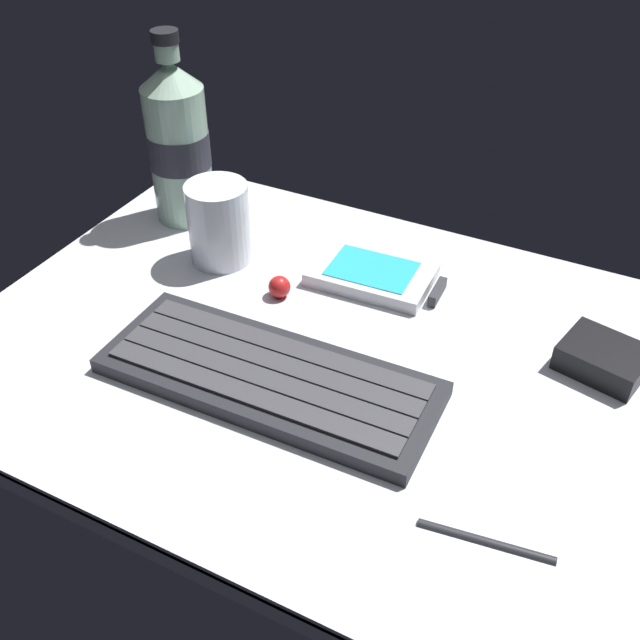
# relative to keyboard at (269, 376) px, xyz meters

# --- Properties ---
(ground_plane) EXTENTS (0.64, 0.48, 0.03)m
(ground_plane) POSITION_rel_keyboard_xyz_m (0.02, 0.06, -0.02)
(ground_plane) COLOR silver
(keyboard) EXTENTS (0.29, 0.12, 0.02)m
(keyboard) POSITION_rel_keyboard_xyz_m (0.00, 0.00, 0.00)
(keyboard) COLOR #232328
(keyboard) RESTS_ON ground_plane
(handheld_device) EXTENTS (0.13, 0.08, 0.02)m
(handheld_device) POSITION_rel_keyboard_xyz_m (0.02, 0.18, -0.00)
(handheld_device) COLOR silver
(handheld_device) RESTS_ON ground_plane
(juice_cup) EXTENTS (0.06, 0.06, 0.09)m
(juice_cup) POSITION_rel_keyboard_xyz_m (-0.14, 0.14, 0.03)
(juice_cup) COLOR silver
(juice_cup) RESTS_ON ground_plane
(water_bottle) EXTENTS (0.07, 0.07, 0.21)m
(water_bottle) POSITION_rel_keyboard_xyz_m (-0.22, 0.20, 0.08)
(water_bottle) COLOR #9EC1A8
(water_bottle) RESTS_ON ground_plane
(charger_block) EXTENTS (0.08, 0.07, 0.02)m
(charger_block) POSITION_rel_keyboard_xyz_m (0.25, 0.15, 0.00)
(charger_block) COLOR black
(charger_block) RESTS_ON ground_plane
(trackball_mouse) EXTENTS (0.02, 0.02, 0.02)m
(trackball_mouse) POSITION_rel_keyboard_xyz_m (-0.05, 0.11, 0.00)
(trackball_mouse) COLOR red
(trackball_mouse) RESTS_ON ground_plane
(stylus_pen) EXTENTS (0.10, 0.02, 0.01)m
(stylus_pen) POSITION_rel_keyboard_xyz_m (0.21, -0.07, -0.00)
(stylus_pen) COLOR #26262B
(stylus_pen) RESTS_ON ground_plane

